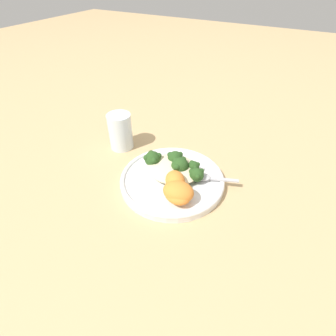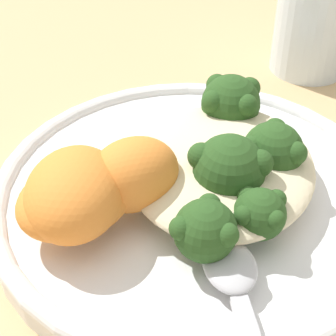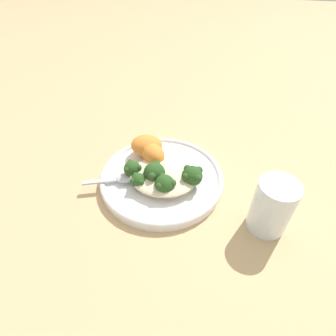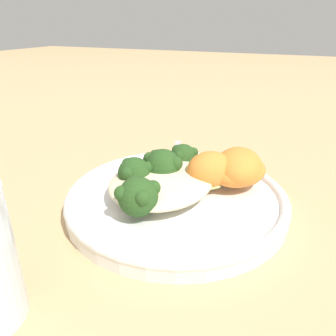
{
  "view_description": "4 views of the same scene",
  "coord_description": "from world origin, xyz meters",
  "px_view_note": "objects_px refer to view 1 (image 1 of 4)",
  "views": [
    {
      "loc": [
        0.22,
        -0.42,
        0.44
      ],
      "look_at": [
        -0.01,
        -0.0,
        0.05
      ],
      "focal_mm": 28.0,
      "sensor_mm": 36.0,
      "label": 1
    },
    {
      "loc": [
        0.26,
        0.04,
        0.25
      ],
      "look_at": [
        0.0,
        -0.01,
        0.03
      ],
      "focal_mm": 60.0,
      "sensor_mm": 36.0,
      "label": 2
    },
    {
      "loc": [
        -0.09,
        0.38,
        0.4
      ],
      "look_at": [
        -0.01,
        0.01,
        0.05
      ],
      "focal_mm": 28.0,
      "sensor_mm": 36.0,
      "label": 3
    },
    {
      "loc": [
        -0.31,
        -0.12,
        0.2
      ],
      "look_at": [
        0.01,
        0.02,
        0.04
      ],
      "focal_mm": 35.0,
      "sensor_mm": 36.0,
      "label": 4
    }
  ],
  "objects_px": {
    "plate": "(171,179)",
    "spoon": "(207,177)",
    "quinoa_mound": "(173,169)",
    "broccoli_stalk_2": "(179,167)",
    "water_glass": "(120,131)",
    "sweet_potato_chunk_1": "(178,192)",
    "sweet_potato_chunk_2": "(177,193)",
    "broccoli_stalk_1": "(188,170)",
    "sweet_potato_chunk_0": "(175,181)",
    "broccoli_stalk_4": "(155,161)",
    "broccoli_stalk_0": "(190,176)",
    "broccoli_stalk_3": "(175,161)"
  },
  "relations": [
    {
      "from": "broccoli_stalk_0",
      "to": "broccoli_stalk_1",
      "type": "xyz_separation_m",
      "value": [
        -0.02,
        0.02,
        -0.0
      ]
    },
    {
      "from": "plate",
      "to": "broccoli_stalk_3",
      "type": "height_order",
      "value": "broccoli_stalk_3"
    },
    {
      "from": "plate",
      "to": "broccoli_stalk_4",
      "type": "bearing_deg",
      "value": 168.94
    },
    {
      "from": "broccoli_stalk_0",
      "to": "broccoli_stalk_1",
      "type": "height_order",
      "value": "broccoli_stalk_0"
    },
    {
      "from": "plate",
      "to": "sweet_potato_chunk_0",
      "type": "bearing_deg",
      "value": -49.77
    },
    {
      "from": "sweet_potato_chunk_0",
      "to": "water_glass",
      "type": "distance_m",
      "value": 0.25
    },
    {
      "from": "plate",
      "to": "spoon",
      "type": "bearing_deg",
      "value": 22.97
    },
    {
      "from": "sweet_potato_chunk_2",
      "to": "broccoli_stalk_3",
      "type": "bearing_deg",
      "value": 120.93
    },
    {
      "from": "broccoli_stalk_2",
      "to": "sweet_potato_chunk_2",
      "type": "distance_m",
      "value": 0.09
    },
    {
      "from": "sweet_potato_chunk_0",
      "to": "water_glass",
      "type": "bearing_deg",
      "value": 155.95
    },
    {
      "from": "spoon",
      "to": "water_glass",
      "type": "bearing_deg",
      "value": 152.36
    },
    {
      "from": "plate",
      "to": "broccoli_stalk_0",
      "type": "xyz_separation_m",
      "value": [
        0.05,
        0.01,
        0.03
      ]
    },
    {
      "from": "quinoa_mound",
      "to": "broccoli_stalk_1",
      "type": "height_order",
      "value": "broccoli_stalk_1"
    },
    {
      "from": "broccoli_stalk_0",
      "to": "broccoli_stalk_3",
      "type": "xyz_separation_m",
      "value": [
        -0.06,
        0.03,
        0.0
      ]
    },
    {
      "from": "quinoa_mound",
      "to": "spoon",
      "type": "bearing_deg",
      "value": 11.79
    },
    {
      "from": "broccoli_stalk_1",
      "to": "broccoli_stalk_4",
      "type": "bearing_deg",
      "value": 123.88
    },
    {
      "from": "quinoa_mound",
      "to": "sweet_potato_chunk_1",
      "type": "height_order",
      "value": "sweet_potato_chunk_1"
    },
    {
      "from": "water_glass",
      "to": "broccoli_stalk_1",
      "type": "bearing_deg",
      "value": -10.55
    },
    {
      "from": "broccoli_stalk_3",
      "to": "broccoli_stalk_4",
      "type": "xyz_separation_m",
      "value": [
        -0.04,
        -0.03,
        0.0
      ]
    },
    {
      "from": "plate",
      "to": "broccoli_stalk_4",
      "type": "distance_m",
      "value": 0.06
    },
    {
      "from": "quinoa_mound",
      "to": "broccoli_stalk_2",
      "type": "distance_m",
      "value": 0.02
    },
    {
      "from": "broccoli_stalk_1",
      "to": "broccoli_stalk_4",
      "type": "relative_size",
      "value": 0.82
    },
    {
      "from": "broccoli_stalk_2",
      "to": "sweet_potato_chunk_2",
      "type": "height_order",
      "value": "broccoli_stalk_2"
    },
    {
      "from": "plate",
      "to": "quinoa_mound",
      "type": "distance_m",
      "value": 0.03
    },
    {
      "from": "sweet_potato_chunk_0",
      "to": "plate",
      "type": "bearing_deg",
      "value": 130.23
    },
    {
      "from": "quinoa_mound",
      "to": "broccoli_stalk_4",
      "type": "relative_size",
      "value": 1.23
    },
    {
      "from": "plate",
      "to": "sweet_potato_chunk_2",
      "type": "xyz_separation_m",
      "value": [
        0.05,
        -0.06,
        0.03
      ]
    },
    {
      "from": "broccoli_stalk_1",
      "to": "sweet_potato_chunk_2",
      "type": "bearing_deg",
      "value": -147.58
    },
    {
      "from": "sweet_potato_chunk_1",
      "to": "sweet_potato_chunk_2",
      "type": "distance_m",
      "value": 0.01
    },
    {
      "from": "quinoa_mound",
      "to": "water_glass",
      "type": "relative_size",
      "value": 1.3
    },
    {
      "from": "sweet_potato_chunk_1",
      "to": "plate",
      "type": "bearing_deg",
      "value": 129.46
    },
    {
      "from": "broccoli_stalk_3",
      "to": "broccoli_stalk_4",
      "type": "height_order",
      "value": "broccoli_stalk_4"
    },
    {
      "from": "broccoli_stalk_4",
      "to": "spoon",
      "type": "height_order",
      "value": "broccoli_stalk_4"
    },
    {
      "from": "broccoli_stalk_3",
      "to": "sweet_potato_chunk_2",
      "type": "bearing_deg",
      "value": -168.82
    },
    {
      "from": "broccoli_stalk_4",
      "to": "sweet_potato_chunk_2",
      "type": "relative_size",
      "value": 1.55
    },
    {
      "from": "broccoli_stalk_1",
      "to": "plate",
      "type": "bearing_deg",
      "value": 152.84
    },
    {
      "from": "broccoli_stalk_2",
      "to": "spoon",
      "type": "height_order",
      "value": "broccoli_stalk_2"
    },
    {
      "from": "plate",
      "to": "broccoli_stalk_2",
      "type": "relative_size",
      "value": 2.81
    },
    {
      "from": "broccoli_stalk_0",
      "to": "sweet_potato_chunk_1",
      "type": "xyz_separation_m",
      "value": [
        0.0,
        -0.07,
        0.01
      ]
    },
    {
      "from": "broccoli_stalk_3",
      "to": "sweet_potato_chunk_1",
      "type": "bearing_deg",
      "value": -167.95
    },
    {
      "from": "plate",
      "to": "broccoli_stalk_4",
      "type": "xyz_separation_m",
      "value": [
        -0.05,
        0.01,
        0.03
      ]
    },
    {
      "from": "broccoli_stalk_2",
      "to": "sweet_potato_chunk_0",
      "type": "height_order",
      "value": "same"
    },
    {
      "from": "plate",
      "to": "broccoli_stalk_2",
      "type": "bearing_deg",
      "value": 58.07
    },
    {
      "from": "quinoa_mound",
      "to": "sweet_potato_chunk_1",
      "type": "xyz_separation_m",
      "value": [
        0.05,
        -0.08,
        0.01
      ]
    },
    {
      "from": "broccoli_stalk_0",
      "to": "spoon",
      "type": "xyz_separation_m",
      "value": [
        0.03,
        0.03,
        -0.01
      ]
    },
    {
      "from": "plate",
      "to": "quinoa_mound",
      "type": "relative_size",
      "value": 1.9
    },
    {
      "from": "plate",
      "to": "sweet_potato_chunk_1",
      "type": "xyz_separation_m",
      "value": [
        0.05,
        -0.06,
        0.03
      ]
    },
    {
      "from": "plate",
      "to": "spoon",
      "type": "distance_m",
      "value": 0.09
    },
    {
      "from": "broccoli_stalk_2",
      "to": "broccoli_stalk_4",
      "type": "bearing_deg",
      "value": 97.87
    },
    {
      "from": "water_glass",
      "to": "quinoa_mound",
      "type": "bearing_deg",
      "value": -15.48
    }
  ]
}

